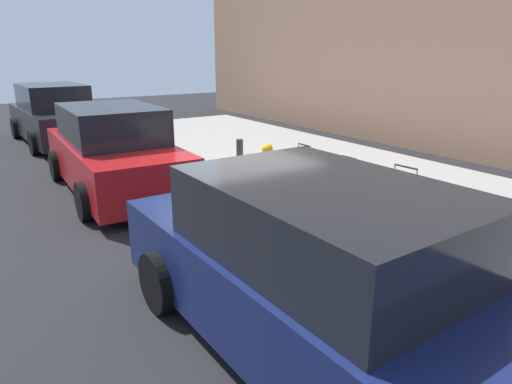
# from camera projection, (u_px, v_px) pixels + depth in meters

# --- Properties ---
(ground_plane) EXTENTS (40.00, 40.00, 0.00)m
(ground_plane) POSITION_uv_depth(u_px,v_px,m) (234.00, 195.00, 8.49)
(ground_plane) COLOR black
(sidewalk_curb) EXTENTS (18.00, 5.00, 0.14)m
(sidewalk_curb) POSITION_uv_depth(u_px,v_px,m) (333.00, 173.00, 9.78)
(sidewalk_curb) COLOR #9E9B93
(sidewalk_curb) RESTS_ON ground_plane
(suitcase_red_0) EXTENTS (0.40, 0.21, 0.60)m
(suitcase_red_0) POSITION_uv_depth(u_px,v_px,m) (464.00, 243.00, 5.35)
(suitcase_red_0) COLOR red
(suitcase_red_0) RESTS_ON sidewalk_curb
(suitcase_teal_1) EXTENTS (0.39, 0.23, 0.62)m
(suitcase_teal_1) POSITION_uv_depth(u_px,v_px,m) (432.00, 228.00, 5.77)
(suitcase_teal_1) COLOR #0F606B
(suitcase_teal_1) RESTS_ON sidewalk_curb
(suitcase_black_2) EXTENTS (0.42, 0.22, 1.01)m
(suitcase_black_2) POSITION_uv_depth(u_px,v_px,m) (402.00, 210.00, 6.13)
(suitcase_black_2) COLOR black
(suitcase_black_2) RESTS_ON sidewalk_curb
(suitcase_silver_3) EXTENTS (0.51, 0.23, 0.78)m
(suitcase_silver_3) POSITION_uv_depth(u_px,v_px,m) (371.00, 207.00, 6.62)
(suitcase_silver_3) COLOR #9EA0A8
(suitcase_silver_3) RESTS_ON sidewalk_curb
(suitcase_olive_4) EXTENTS (0.37, 0.21, 0.92)m
(suitcase_olive_4) POSITION_uv_depth(u_px,v_px,m) (347.00, 193.00, 7.04)
(suitcase_olive_4) COLOR #59601E
(suitcase_olive_4) RESTS_ON sidewalk_curb
(suitcase_navy_5) EXTENTS (0.43, 0.28, 0.58)m
(suitcase_navy_5) POSITION_uv_depth(u_px,v_px,m) (323.00, 190.00, 7.41)
(suitcase_navy_5) COLOR navy
(suitcase_navy_5) RESTS_ON sidewalk_curb
(suitcase_maroon_6) EXTENTS (0.38, 0.21, 0.96)m
(suitcase_maroon_6) POSITION_uv_depth(u_px,v_px,m) (303.00, 177.00, 7.77)
(suitcase_maroon_6) COLOR maroon
(suitcase_maroon_6) RESTS_ON sidewalk_curb
(suitcase_red_7) EXTENTS (0.36, 0.26, 0.59)m
(suitcase_red_7) POSITION_uv_depth(u_px,v_px,m) (289.00, 177.00, 8.20)
(suitcase_red_7) COLOR red
(suitcase_red_7) RESTS_ON sidewalk_curb
(fire_hydrant) EXTENTS (0.39, 0.21, 0.77)m
(fire_hydrant) POSITION_uv_depth(u_px,v_px,m) (267.00, 162.00, 8.69)
(fire_hydrant) COLOR #D89E0C
(fire_hydrant) RESTS_ON sidewalk_curb
(bollard_post) EXTENTS (0.14, 0.14, 0.75)m
(bollard_post) POSITION_uv_depth(u_px,v_px,m) (240.00, 157.00, 9.24)
(bollard_post) COLOR #333338
(bollard_post) RESTS_ON sidewalk_curb
(parked_car_navy_0) EXTENTS (4.73, 2.06, 1.59)m
(parked_car_navy_0) POSITION_uv_depth(u_px,v_px,m) (322.00, 277.00, 3.84)
(parked_car_navy_0) COLOR #141E4C
(parked_car_navy_0) RESTS_ON ground_plane
(parked_car_red_1) EXTENTS (4.52, 2.05, 1.63)m
(parked_car_red_1) POSITION_uv_depth(u_px,v_px,m) (114.00, 152.00, 8.57)
(parked_car_red_1) COLOR #AD1619
(parked_car_red_1) RESTS_ON ground_plane
(parked_car_charcoal_2) EXTENTS (4.74, 2.09, 1.69)m
(parked_car_charcoal_2) POSITION_uv_depth(u_px,v_px,m) (55.00, 116.00, 13.16)
(parked_car_charcoal_2) COLOR black
(parked_car_charcoal_2) RESTS_ON ground_plane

